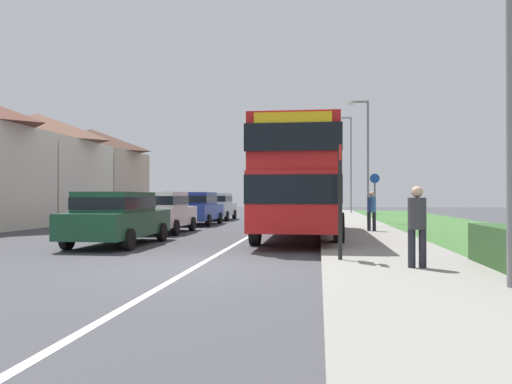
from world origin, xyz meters
name	(u,v)px	position (x,y,z in m)	size (l,w,h in m)	color
ground_plane	(193,268)	(0.00, 0.00, 0.00)	(120.00, 120.00, 0.00)	#424247
lane_marking_centre	(249,237)	(0.00, 8.00, 0.00)	(0.14, 60.00, 0.01)	silver
pavement_near_side	(372,241)	(4.20, 6.00, 0.06)	(3.20, 68.00, 0.12)	gray
double_decker_bus	(300,178)	(1.88, 7.66, 2.14)	(2.80, 9.85, 3.70)	red
parked_car_dark_green	(117,216)	(-3.46, 4.32, 0.89)	(1.98, 4.57, 1.60)	#19472D
parked_car_white	(163,210)	(-3.68, 9.38, 0.91)	(1.91, 4.02, 1.65)	silver
parked_car_blue	(197,207)	(-3.70, 14.99, 0.93)	(2.00, 4.51, 1.69)	navy
parked_car_silver	(217,205)	(-3.75, 20.32, 0.92)	(1.87, 4.26, 1.67)	#B7B7BC
pedestrian_at_stop	(417,223)	(4.39, -0.18, 0.98)	(0.34, 0.34, 1.67)	#23232D
pedestrian_walking_away	(372,209)	(4.60, 9.87, 0.98)	(0.34, 0.34, 1.67)	#23232D
bus_stop_sign	(340,193)	(3.00, 0.86, 1.54)	(0.09, 0.52, 2.60)	black
cycle_route_sign	(375,197)	(5.10, 13.27, 1.43)	(0.44, 0.08, 2.52)	slate
street_lamp_mid	(366,152)	(5.09, 17.45, 3.88)	(1.14, 0.20, 6.68)	slate
street_lamp_far	(350,159)	(5.14, 32.21, 4.63)	(1.14, 0.20, 8.15)	slate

